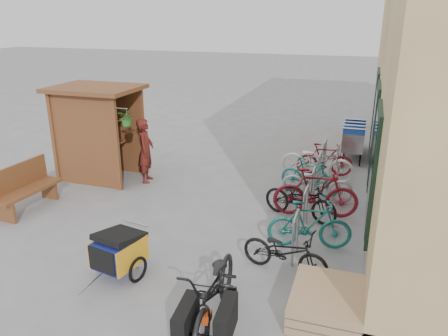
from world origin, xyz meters
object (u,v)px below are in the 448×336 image
(child_trailer, at_px, (119,250))
(bike_5, at_px, (309,176))
(bike_0, at_px, (285,252))
(bike_6, at_px, (317,161))
(person_kiosk, at_px, (146,150))
(kiosk, at_px, (95,120))
(pallet_stack, at_px, (327,303))
(bike_3, at_px, (316,193))
(cargo_bike, at_px, (215,293))
(bike_4, at_px, (317,182))
(shopping_carts, at_px, (354,135))
(bike_1, at_px, (309,225))
(bike_2, at_px, (300,199))
(bike_7, at_px, (325,160))
(bench, at_px, (24,187))

(child_trailer, distance_m, bike_5, 5.10)
(bike_0, bearing_deg, bike_6, 12.58)
(person_kiosk, xyz_separation_m, bike_0, (4.17, -3.09, -0.43))
(kiosk, relative_size, bike_6, 1.31)
(kiosk, distance_m, child_trailer, 4.95)
(pallet_stack, bearing_deg, bike_3, 100.05)
(kiosk, xyz_separation_m, bike_6, (5.47, 1.62, -1.05))
(cargo_bike, bearing_deg, bike_4, 75.93)
(bike_3, bearing_deg, shopping_carts, -16.39)
(child_trailer, distance_m, bike_6, 6.05)
(cargo_bike, relative_size, person_kiosk, 1.26)
(person_kiosk, bearing_deg, bike_0, -140.80)
(bike_3, xyz_separation_m, bike_6, (-0.23, 2.23, -0.04))
(child_trailer, height_order, bike_1, bike_1)
(cargo_bike, xyz_separation_m, bike_2, (0.58, 3.76, -0.10))
(child_trailer, bearing_deg, bike_5, 72.08)
(bike_1, xyz_separation_m, bike_7, (-0.13, 3.97, -0.02))
(bench, distance_m, bike_6, 7.04)
(bike_4, bearing_deg, pallet_stack, -168.66)
(kiosk, relative_size, person_kiosk, 1.51)
(pallet_stack, bearing_deg, shopping_carts, 90.00)
(cargo_bike, height_order, bike_0, cargo_bike)
(pallet_stack, bearing_deg, bike_2, 105.76)
(cargo_bike, relative_size, bike_4, 1.26)
(person_kiosk, height_order, bike_6, person_kiosk)
(child_trailer, relative_size, bike_2, 0.86)
(bike_0, height_order, bike_4, bike_4)
(bike_0, bearing_deg, pallet_stack, -126.97)
(bike_5, bearing_deg, pallet_stack, -152.79)
(bike_1, bearing_deg, cargo_bike, 149.08)
(pallet_stack, distance_m, bike_2, 3.19)
(bike_3, relative_size, bike_4, 1.09)
(bike_2, bearing_deg, bench, 121.18)
(cargo_bike, xyz_separation_m, bike_5, (0.58, 5.15, -0.09))
(kiosk, distance_m, bike_6, 5.80)
(bike_6, xyz_separation_m, bike_7, (0.16, 0.36, -0.06))
(pallet_stack, height_order, bike_0, bike_0)
(pallet_stack, height_order, bike_6, bike_6)
(pallet_stack, bearing_deg, bike_0, 130.74)
(pallet_stack, xyz_separation_m, bike_0, (-0.78, 0.91, 0.19))
(bike_1, bearing_deg, child_trailer, 112.12)
(bench, bearing_deg, child_trailer, -22.08)
(bike_6, relative_size, bike_7, 1.29)
(bike_3, bearing_deg, bench, 95.77)
(shopping_carts, relative_size, bike_6, 1.11)
(cargo_bike, xyz_separation_m, bike_7, (0.80, 6.54, -0.08))
(child_trailer, relative_size, person_kiosk, 0.86)
(bike_5, relative_size, bike_6, 0.77)
(bike_5, bearing_deg, child_trailer, 166.77)
(bench, relative_size, cargo_bike, 0.80)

